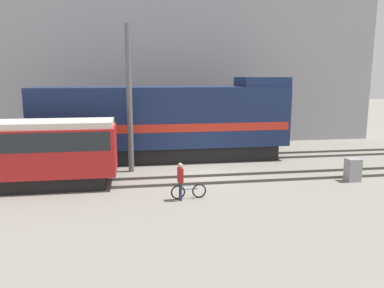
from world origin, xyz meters
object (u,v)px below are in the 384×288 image
freight_locomotive (165,122)px  signal_box (353,170)px  streetcar (19,151)px  person (180,178)px  bicycle (189,191)px  utility_pole_left (129,100)px

freight_locomotive → signal_box: (9.26, -6.39, -1.91)m
streetcar → signal_box: size_ratio=7.61×
streetcar → person: bearing=-21.4°
bicycle → utility_pole_left: size_ratio=0.20×
utility_pole_left → signal_box: (11.46, -3.84, -3.52)m
utility_pole_left → freight_locomotive: bearing=49.2°
utility_pole_left → signal_box: size_ratio=6.87×
freight_locomotive → person: (-0.05, -8.02, -1.47)m
freight_locomotive → person: size_ratio=9.39×
streetcar → signal_box: (16.75, -1.28, -1.30)m
person → signal_box: bearing=9.9°
bicycle → person: size_ratio=0.95×
utility_pole_left → bicycle: bearing=-64.3°
streetcar → utility_pole_left: (5.29, 2.56, 2.22)m
bicycle → signal_box: bearing=9.3°
freight_locomotive → streetcar: 9.09m
utility_pole_left → streetcar: bearing=-154.2°
bicycle → person: person is taller
freight_locomotive → utility_pole_left: bearing=-130.8°
freight_locomotive → signal_box: size_ratio=13.36×
person → bicycle: bearing=23.3°
freight_locomotive → utility_pole_left: 3.74m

